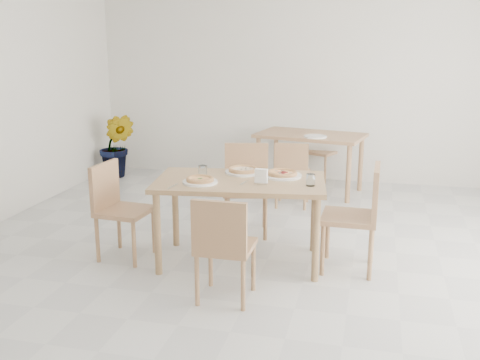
% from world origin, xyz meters
% --- Properties ---
extents(main_table, '(1.54, 1.00, 0.75)m').
position_xyz_m(main_table, '(-0.23, 0.34, 0.66)').
color(main_table, '#AA7F57').
rests_on(main_table, ground).
extents(chair_south, '(0.41, 0.41, 0.82)m').
position_xyz_m(chair_south, '(-0.16, -0.46, 0.48)').
color(chair_south, '#A87954').
rests_on(chair_south, ground).
extents(chair_north, '(0.53, 0.53, 0.89)m').
position_xyz_m(chair_north, '(-0.36, 1.15, 0.52)').
color(chair_north, '#A87954').
rests_on(chair_north, ground).
extents(chair_west, '(0.46, 0.46, 0.86)m').
position_xyz_m(chair_west, '(-1.33, 0.20, 0.50)').
color(chair_west, '#A87954').
rests_on(chair_west, ground).
extents(chair_east, '(0.46, 0.46, 0.91)m').
position_xyz_m(chair_east, '(0.79, 0.40, 0.53)').
color(chair_east, '#A87954').
rests_on(chair_east, ground).
extents(plate_margherita, '(0.29, 0.29, 0.02)m').
position_xyz_m(plate_margherita, '(-0.53, 0.15, 0.76)').
color(plate_margherita, white).
rests_on(plate_margherita, main_table).
extents(plate_mushroom, '(0.33, 0.33, 0.02)m').
position_xyz_m(plate_mushroom, '(-0.26, 0.58, 0.76)').
color(plate_mushroom, white).
rests_on(plate_mushroom, main_table).
extents(plate_pepperoni, '(0.34, 0.34, 0.02)m').
position_xyz_m(plate_pepperoni, '(0.10, 0.53, 0.76)').
color(plate_pepperoni, white).
rests_on(plate_pepperoni, main_table).
extents(pizza_margherita, '(0.25, 0.25, 0.03)m').
position_xyz_m(pizza_margherita, '(-0.53, 0.15, 0.78)').
color(pizza_margherita, '#E7B26D').
rests_on(pizza_margherita, plate_margherita).
extents(pizza_mushroom, '(0.31, 0.31, 0.03)m').
position_xyz_m(pizza_mushroom, '(-0.26, 0.58, 0.78)').
color(pizza_mushroom, '#E7B26D').
rests_on(pizza_mushroom, plate_mushroom).
extents(pizza_pepperoni, '(0.26, 0.26, 0.03)m').
position_xyz_m(pizza_pepperoni, '(0.10, 0.53, 0.78)').
color(pizza_pepperoni, '#E7B26D').
rests_on(pizza_pepperoni, plate_pepperoni).
extents(tumbler_a, '(0.07, 0.07, 0.10)m').
position_xyz_m(tumbler_a, '(0.38, 0.28, 0.80)').
color(tumbler_a, white).
rests_on(tumbler_a, main_table).
extents(tumbler_b, '(0.08, 0.08, 0.10)m').
position_xyz_m(tumbler_b, '(-0.57, 0.36, 0.80)').
color(tumbler_b, white).
rests_on(tumbler_b, main_table).
extents(napkin_holder, '(0.12, 0.06, 0.13)m').
position_xyz_m(napkin_holder, '(-0.02, 0.24, 0.81)').
color(napkin_holder, silver).
rests_on(napkin_holder, main_table).
extents(fork_a, '(0.04, 0.17, 0.01)m').
position_xyz_m(fork_a, '(-0.71, -0.02, 0.75)').
color(fork_a, silver).
rests_on(fork_a, main_table).
extents(fork_b, '(0.04, 0.16, 0.01)m').
position_xyz_m(fork_b, '(-0.17, 0.24, 0.75)').
color(fork_b, silver).
rests_on(fork_b, main_table).
extents(second_table, '(1.43, 1.00, 0.75)m').
position_xyz_m(second_table, '(0.08, 2.83, 0.65)').
color(second_table, '#A87954').
rests_on(second_table, ground).
extents(chair_back_s, '(0.40, 0.40, 0.78)m').
position_xyz_m(chair_back_s, '(-0.04, 2.08, 0.45)').
color(chair_back_s, '#A87954').
rests_on(chair_back_s, ground).
extents(chair_back_n, '(0.51, 0.51, 0.77)m').
position_xyz_m(chair_back_n, '(0.19, 3.54, 0.45)').
color(chair_back_n, '#A87954').
rests_on(chair_back_n, ground).
extents(plate_empty, '(0.27, 0.27, 0.02)m').
position_xyz_m(plate_empty, '(0.17, 2.59, 0.76)').
color(plate_empty, white).
rests_on(plate_empty, second_table).
extents(potted_plant, '(0.55, 0.47, 0.90)m').
position_xyz_m(potted_plant, '(-2.65, 2.94, 0.45)').
color(potted_plant, '#2E651E').
rests_on(potted_plant, ground).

